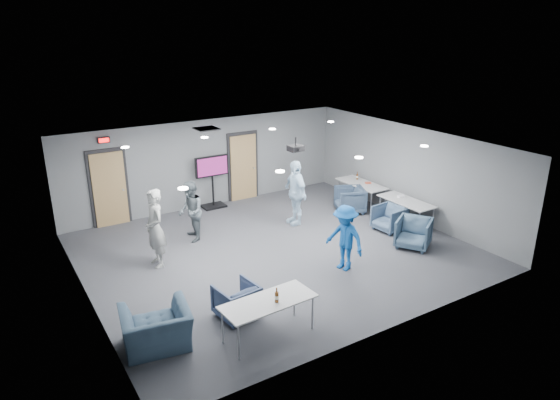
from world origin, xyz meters
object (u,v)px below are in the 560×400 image
person_a (155,228)px  chair_right_c (413,233)px  chair_front_b (156,329)px  bottle_front (277,297)px  table_right_b (406,202)px  chair_right_b (389,218)px  tv_stand (212,179)px  chair_front_a (237,301)px  table_right_a (361,185)px  table_front_left (268,303)px  projector (296,148)px  bottle_right (357,177)px  person_b (191,211)px  person_d (345,238)px  chair_right_a (350,200)px  person_c (295,192)px

person_a → chair_right_c: size_ratio=2.24×
chair_front_b → bottle_front: 2.18m
chair_right_c → table_right_b: (0.90, 1.17, 0.30)m
chair_right_b → tv_stand: tv_stand is taller
chair_front_a → chair_right_b: bearing=-170.2°
table_right_a → table_front_left: size_ratio=0.98×
table_front_left → projector: (2.97, 3.59, 1.72)m
chair_right_b → table_front_left: 5.91m
chair_front_a → table_right_a: bearing=-156.6°
table_right_a → tv_stand: bearing=59.8°
person_a → chair_right_b: (6.11, -1.34, -0.58)m
bottle_right → projector: size_ratio=0.70×
bottle_front → person_a: bearing=102.4°
chair_front_b → person_a: bearing=-99.7°
chair_right_b → person_b: bearing=-120.3°
chair_right_c → table_front_left: size_ratio=0.47×
table_right_a → tv_stand: 4.60m
person_b → person_d: 4.14m
person_a → projector: (3.73, -0.24, 1.47)m
person_a → chair_front_a: (0.57, -2.95, -0.59)m
chair_front_b → tv_stand: size_ratio=0.71×
chair_right_b → tv_stand: (-3.32, 4.25, 0.57)m
person_a → tv_stand: person_a is taller
chair_right_a → table_right_b: size_ratio=0.50×
table_right_a → bottle_right: size_ratio=6.83×
table_right_a → person_d: bearing=134.3°
person_a → table_right_a: (6.76, 0.60, -0.25)m
bottle_front → projector: bearing=52.4°
chair_front_a → projector: 4.64m
chair_front_a → table_right_b: (6.19, 1.65, 0.34)m
chair_front_a → tv_stand: tv_stand is taller
chair_right_a → projector: (-2.38, -0.59, 2.02)m
person_c → bottle_front: (-3.33, -4.41, -0.09)m
chair_front_a → projector: bearing=-145.8°
chair_front_a → bottle_front: bearing=100.2°
person_c → bottle_right: person_c is taller
person_d → projector: 2.77m
chair_front_a → bottle_front: size_ratio=2.65×
bottle_front → chair_front_b: bearing=156.2°
chair_front_a → chair_front_b: size_ratio=0.65×
chair_right_c → table_right_a: 3.21m
person_d → table_front_left: person_d is taller
table_right_b → bottle_right: bearing=-3.4°
chair_right_b → person_a: bearing=-107.7°
person_a → bottle_front: bearing=10.3°
person_b → chair_front_a: bearing=3.2°
chair_front_b → tv_stand: tv_stand is taller
person_b → person_c: (2.95, -0.47, 0.13)m
person_d → table_front_left: (-2.84, -1.35, -0.10)m
table_right_b → chair_front_a: bearing=104.9°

